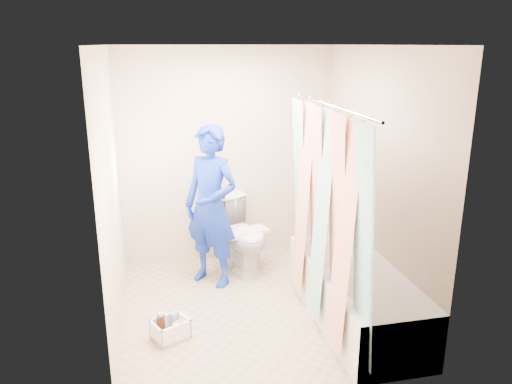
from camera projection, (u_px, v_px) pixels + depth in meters
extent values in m
plane|color=tan|center=(252.00, 307.00, 4.75)|extent=(2.60, 2.60, 0.00)
cube|color=white|center=(252.00, 45.00, 4.07)|extent=(2.40, 2.60, 0.02)
cube|color=#C5B097|center=(228.00, 155.00, 5.63)|extent=(2.40, 0.02, 2.40)
cube|color=#C5B097|center=(294.00, 240.00, 3.20)|extent=(2.40, 0.02, 2.40)
cube|color=#C5B097|center=(112.00, 195.00, 4.16)|extent=(0.02, 2.60, 2.40)
cube|color=#C5B097|center=(377.00, 179.00, 4.66)|extent=(0.02, 2.60, 2.40)
cube|color=silver|center=(355.00, 295.00, 4.46)|extent=(0.70, 1.75, 0.50)
cube|color=silver|center=(356.00, 274.00, 4.40)|extent=(0.58, 1.63, 0.06)
cylinder|color=silver|center=(328.00, 105.00, 3.91)|extent=(0.02, 1.90, 0.02)
cube|color=silver|center=(323.00, 217.00, 4.17)|extent=(0.06, 1.75, 1.80)
imported|color=white|center=(240.00, 234.00, 5.48)|extent=(0.68, 0.89, 0.80)
cube|color=silver|center=(246.00, 232.00, 5.36)|extent=(0.53, 0.36, 0.04)
cylinder|color=black|center=(223.00, 199.00, 5.51)|extent=(0.04, 0.04, 0.23)
cylinder|color=gold|center=(223.00, 187.00, 5.47)|extent=(0.06, 0.06, 0.03)
cylinder|color=white|center=(235.00, 198.00, 5.59)|extent=(0.03, 0.03, 0.19)
imported|color=#1014A0|center=(211.00, 206.00, 5.04)|extent=(0.72, 0.70, 1.66)
cube|color=white|center=(171.00, 336.00, 4.25)|extent=(0.36, 0.33, 0.03)
cube|color=white|center=(156.00, 334.00, 4.15)|extent=(0.11, 0.22, 0.17)
cube|color=white|center=(184.00, 324.00, 4.31)|extent=(0.11, 0.22, 0.17)
cube|color=white|center=(176.00, 335.00, 4.15)|extent=(0.27, 0.14, 0.17)
cube|color=white|center=(165.00, 324.00, 4.31)|extent=(0.27, 0.14, 0.17)
cylinder|color=#401B0C|center=(161.00, 326.00, 4.21)|extent=(0.07, 0.07, 0.19)
cylinder|color=white|center=(174.00, 322.00, 4.29)|extent=(0.06, 0.06, 0.17)
cylinder|color=beige|center=(175.00, 330.00, 4.20)|extent=(0.04, 0.04, 0.12)
cylinder|color=#401B0C|center=(167.00, 338.00, 4.16)|extent=(0.06, 0.06, 0.06)
cylinder|color=yellow|center=(167.00, 334.00, 4.15)|extent=(0.06, 0.06, 0.01)
imported|color=white|center=(181.00, 324.00, 4.24)|extent=(0.12, 0.12, 0.18)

